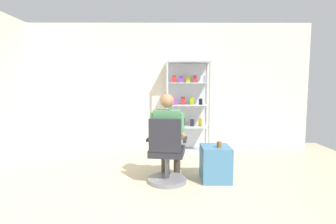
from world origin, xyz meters
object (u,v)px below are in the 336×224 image
object	(u,v)px
tea_glass	(219,144)
display_cabinet_main	(187,106)
office_chair	(167,157)
storage_crate	(215,163)
seated_shopkeeper	(168,133)

from	to	relation	value
tea_glass	display_cabinet_main	bearing A→B (deg)	100.59
display_cabinet_main	office_chair	world-z (taller)	display_cabinet_main
storage_crate	tea_glass	xyz separation A→B (m)	(0.04, -0.07, 0.30)
display_cabinet_main	storage_crate	xyz separation A→B (m)	(0.29, -1.67, -0.71)
storage_crate	seated_shopkeeper	bearing A→B (deg)	178.30
tea_glass	seated_shopkeeper	bearing A→B (deg)	172.86
seated_shopkeeper	tea_glass	size ratio (longest dim) A/B	14.87
display_cabinet_main	storage_crate	bearing A→B (deg)	-80.14
office_chair	storage_crate	xyz separation A→B (m)	(0.72, 0.14, -0.14)
display_cabinet_main	tea_glass	bearing A→B (deg)	-79.41
display_cabinet_main	tea_glass	xyz separation A→B (m)	(0.33, -1.74, -0.41)
seated_shopkeeper	storage_crate	xyz separation A→B (m)	(0.70, -0.02, -0.45)
office_chair	seated_shopkeeper	bearing A→B (deg)	81.50
seated_shopkeeper	storage_crate	world-z (taller)	seated_shopkeeper
storage_crate	display_cabinet_main	bearing A→B (deg)	99.86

